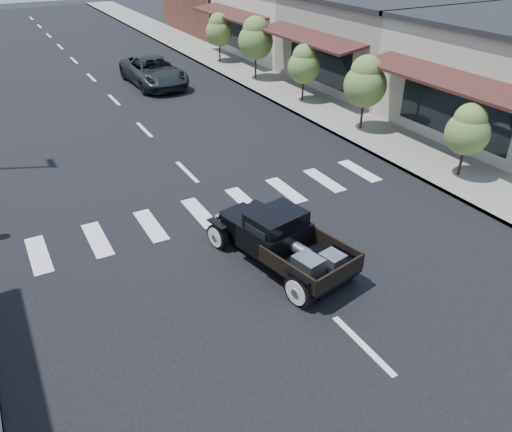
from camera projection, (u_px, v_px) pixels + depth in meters
ground at (289, 273)px, 13.03m from camera, size 120.00×120.00×0.00m
road at (125, 111)px, 24.36m from camera, size 14.00×80.00×0.02m
road_markings at (160, 145)px, 20.59m from camera, size 12.00×60.00×0.06m
sidewalk_right at (274, 86)px, 27.88m from camera, size 3.00×80.00×0.15m
storefront_mid at (393, 41)px, 27.99m from camera, size 10.00×9.00×4.50m
storefront_far at (304, 18)px, 34.79m from camera, size 10.00×9.00×4.50m
small_tree_a at (465, 142)px, 17.18m from camera, size 1.50×1.50×2.50m
small_tree_b at (364, 94)px, 21.16m from camera, size 1.81×1.81×3.01m
small_tree_c at (303, 74)px, 24.74m from camera, size 1.60×1.60×2.67m
small_tree_d at (256, 49)px, 28.30m from camera, size 1.97×1.97×3.29m
small_tree_e at (219, 38)px, 32.07m from camera, size 1.72×1.72×2.87m
hotrod_pickup at (281, 240)px, 13.00m from camera, size 2.89×4.70×1.52m
second_car at (154, 72)px, 27.93m from camera, size 2.64×5.57×1.54m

